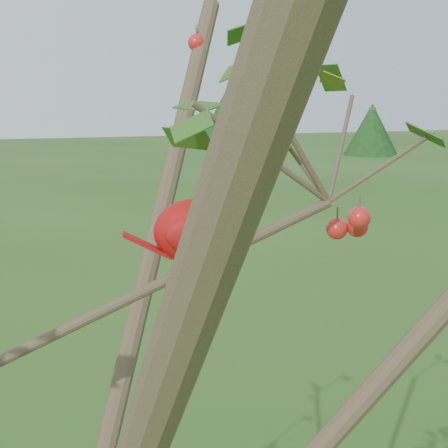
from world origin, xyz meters
The scene contains 2 objects.
crabapple_tree centered at (0.03, -0.02, 2.12)m, with size 2.35×2.05×2.95m.
cardinal centered at (0.32, 0.07, 2.17)m, with size 0.22×0.12×0.16m.
Camera 1 is at (-0.03, -0.98, 2.38)m, focal length 55.00 mm.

